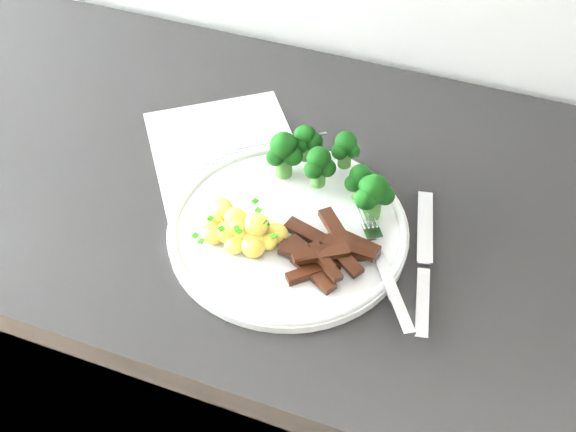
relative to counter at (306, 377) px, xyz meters
The scene contains 8 objects.
counter is the anchor object (origin of this frame).
recipe_paper 0.48m from the counter, behind, with size 0.32×0.34×0.00m.
plate 0.47m from the counter, 96.67° to the right, with size 0.30×0.30×0.02m.
broccoli 0.51m from the counter, 43.36° to the left, with size 0.17×0.11×0.07m.
potatoes 0.50m from the counter, 118.32° to the right, with size 0.11×0.09×0.04m.
beef_strips 0.49m from the counter, 63.67° to the right, with size 0.12×0.12×0.03m.
fork 0.50m from the counter, 39.05° to the right, with size 0.12×0.18×0.02m.
knife 0.50m from the counter, 28.01° to the right, with size 0.06×0.22×0.02m.
Camera 1 is at (0.20, 1.06, 1.57)m, focal length 44.00 mm.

